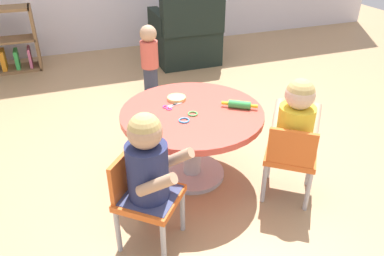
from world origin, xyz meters
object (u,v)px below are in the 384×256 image
object	(u,v)px
rolling_pin	(240,105)
toddler_standing	(150,57)
child_chair_right	(290,156)
child_chair_left	(143,195)
seated_child_left	(148,161)
seated_child_right	(296,120)
craft_scissors	(170,106)
armchair_dark	(186,36)
craft_table	(192,127)

from	to	relation	value
rolling_pin	toddler_standing	bearing A→B (deg)	97.53
toddler_standing	child_chair_right	bearing A→B (deg)	-78.29
child_chair_left	seated_child_left	world-z (taller)	seated_child_left
seated_child_right	craft_scissors	xyz separation A→B (m)	(-0.61, 0.48, -0.03)
seated_child_left	armchair_dark	distance (m)	2.87
seated_child_left	rolling_pin	size ratio (longest dim) A/B	2.51
craft_table	craft_scissors	bearing A→B (deg)	137.75
toddler_standing	craft_scissors	bearing A→B (deg)	-98.81
craft_table	rolling_pin	world-z (taller)	rolling_pin
seated_child_left	rolling_pin	xyz separation A→B (m)	(0.70, 0.41, -0.01)
toddler_standing	rolling_pin	size ratio (longest dim) A/B	3.31
seated_child_right	rolling_pin	xyz separation A→B (m)	(-0.21, 0.31, -0.01)
child_chair_right	craft_scissors	world-z (taller)	child_chair_right
craft_table	toddler_standing	distance (m)	1.44
child_chair_left	rolling_pin	size ratio (longest dim) A/B	2.64
armchair_dark	child_chair_right	bearing A→B (deg)	-95.33
toddler_standing	craft_scissors	xyz separation A→B (m)	(-0.21, -1.34, 0.14)
seated_child_right	craft_scissors	bearing A→B (deg)	141.91
seated_child_left	craft_table	bearing A→B (deg)	49.75
toddler_standing	child_chair_left	bearing A→B (deg)	-105.81
craft_table	seated_child_left	distance (m)	0.65
seated_child_right	toddler_standing	xyz separation A→B (m)	(-0.41, 1.82, -0.17)
toddler_standing	seated_child_left	bearing A→B (deg)	-104.77
child_chair_left	seated_child_right	bearing A→B (deg)	4.55
seated_child_right	rolling_pin	world-z (taller)	seated_child_right
child_chair_left	seated_child_right	size ratio (longest dim) A/B	1.05
seated_child_left	seated_child_right	size ratio (longest dim) A/B	1.00
craft_table	rolling_pin	bearing A→B (deg)	-13.16
toddler_standing	rolling_pin	xyz separation A→B (m)	(0.20, -1.51, 0.16)
toddler_standing	craft_scissors	size ratio (longest dim) A/B	4.72
seated_child_right	armchair_dark	bearing A→B (deg)	85.15
seated_child_right	toddler_standing	size ratio (longest dim) A/B	0.76
toddler_standing	seated_child_right	bearing A→B (deg)	-77.36
seated_child_right	child_chair_right	bearing A→B (deg)	-127.58
toddler_standing	craft_scissors	world-z (taller)	toddler_standing
armchair_dark	toddler_standing	distance (m)	0.95
seated_child_right	child_chair_left	bearing A→B (deg)	-175.45
child_chair_left	child_chair_right	xyz separation A→B (m)	(0.92, 0.04, 0.00)
child_chair_left	craft_scissors	world-z (taller)	child_chair_left
armchair_dark	craft_scissors	xyz separation A→B (m)	(-0.83, -2.05, 0.19)
seated_child_left	child_chair_right	bearing A→B (deg)	4.47
craft_table	seated_child_right	xyz separation A→B (m)	(0.50, -0.38, 0.15)
seated_child_right	rolling_pin	distance (m)	0.38
seated_child_left	rolling_pin	world-z (taller)	seated_child_left
craft_table	child_chair_right	world-z (taller)	child_chair_right
child_chair_left	seated_child_left	xyz separation A→B (m)	(0.03, -0.03, 0.23)
seated_child_left	craft_scissors	distance (m)	0.66
toddler_standing	armchair_dark	bearing A→B (deg)	48.79
seated_child_left	child_chair_right	size ratio (longest dim) A/B	0.95
craft_table	child_chair_left	size ratio (longest dim) A/B	1.69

